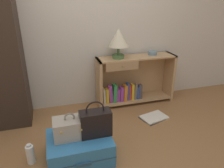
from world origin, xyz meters
name	(u,v)px	position (x,y,z in m)	size (l,w,h in m)	color
ground_plane	(115,166)	(0.00, 0.00, 0.00)	(9.00, 9.00, 0.00)	olive
back_wall	(84,17)	(0.00, 1.50, 1.30)	(6.40, 0.10, 2.60)	beige
bookshelf	(132,81)	(0.66, 1.28, 0.35)	(1.20, 0.32, 0.74)	tan
table_lamp	(118,39)	(0.44, 1.27, 1.02)	(0.29, 0.29, 0.42)	#4C7542
bowl	(153,53)	(0.99, 1.29, 0.77)	(0.13, 0.13, 0.05)	slate
suitcase_large	(80,147)	(-0.31, 0.23, 0.13)	(0.65, 0.52, 0.26)	teal
train_case	(70,128)	(-0.39, 0.27, 0.36)	(0.33, 0.23, 0.27)	#A89E8E
handbag	(96,123)	(-0.14, 0.23, 0.40)	(0.31, 0.15, 0.38)	black
bottle	(30,154)	(-0.80, 0.30, 0.10)	(0.08, 0.08, 0.22)	white
open_book_on_floor	(154,117)	(0.79, 0.72, 0.01)	(0.43, 0.35, 0.02)	white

